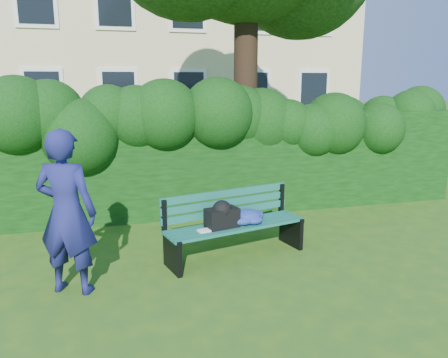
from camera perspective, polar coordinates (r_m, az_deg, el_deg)
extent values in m
plane|color=#28541B|center=(6.20, 1.44, -9.79)|extent=(80.00, 80.00, 0.00)
cube|color=white|center=(15.61, -22.53, 10.38)|extent=(1.30, 0.08, 1.60)
cube|color=black|center=(15.57, -22.54, 10.37)|extent=(1.05, 0.04, 1.35)
cube|color=white|center=(15.49, -13.55, 10.96)|extent=(1.30, 0.08, 1.60)
cube|color=black|center=(15.45, -13.54, 10.96)|extent=(1.05, 0.04, 1.35)
cube|color=white|center=(15.74, -4.62, 11.29)|extent=(1.30, 0.08, 1.60)
cube|color=black|center=(15.70, -4.59, 11.29)|extent=(1.05, 0.04, 1.35)
cube|color=white|center=(16.34, 3.86, 11.35)|extent=(1.30, 0.08, 1.60)
cube|color=black|center=(16.30, 3.90, 11.35)|extent=(1.05, 0.04, 1.35)
cube|color=white|center=(17.25, 11.58, 11.20)|extent=(1.30, 0.08, 1.60)
cube|color=black|center=(17.22, 11.64, 11.19)|extent=(1.05, 0.04, 1.35)
cube|color=white|center=(15.79, -23.44, 20.55)|extent=(1.30, 0.08, 1.60)
cube|color=black|center=(15.75, -23.46, 20.57)|extent=(1.05, 0.04, 1.35)
cube|color=white|center=(15.67, -14.11, 21.24)|extent=(1.30, 0.08, 1.60)
cube|color=black|center=(15.63, -14.11, 21.26)|extent=(1.05, 0.04, 1.35)
cube|color=white|center=(15.92, -4.81, 21.42)|extent=(1.30, 0.08, 1.60)
cube|color=black|center=(15.88, -4.78, 21.44)|extent=(1.05, 0.04, 1.35)
cube|color=white|center=(16.51, 4.01, 21.11)|extent=(1.30, 0.08, 1.60)
cube|color=black|center=(16.48, 4.06, 21.13)|extent=(1.05, 0.04, 1.35)
cube|color=white|center=(17.42, 12.01, 20.43)|extent=(1.30, 0.08, 1.60)
cube|color=black|center=(17.39, 12.08, 20.45)|extent=(1.05, 0.04, 1.35)
cube|color=black|center=(8.00, -2.94, 2.08)|extent=(10.00, 1.00, 1.80)
cylinder|color=black|center=(8.96, 2.84, 13.98)|extent=(0.47, 0.47, 5.15)
cube|color=#0F4D44|center=(5.81, 2.49, -6.62)|extent=(1.94, 0.57, 0.04)
cube|color=#0F4D44|center=(5.91, 1.89, -6.29)|extent=(1.94, 0.57, 0.04)
cube|color=#0F4D44|center=(6.01, 1.31, -5.96)|extent=(1.94, 0.57, 0.04)
cube|color=#0F4D44|center=(6.10, 0.74, -5.65)|extent=(1.94, 0.57, 0.04)
cube|color=#0F4D44|center=(6.13, 0.38, -4.29)|extent=(1.92, 0.50, 0.10)
cube|color=#0F4D44|center=(6.10, 0.33, -3.09)|extent=(1.92, 0.50, 0.10)
cube|color=#0F4D44|center=(6.08, 0.29, -1.89)|extent=(1.92, 0.50, 0.10)
cube|color=black|center=(5.65, -6.76, -9.75)|extent=(0.18, 0.50, 0.44)
cube|color=black|center=(5.74, -7.85, -4.88)|extent=(0.07, 0.07, 0.45)
cube|color=black|center=(5.53, -6.62, -7.82)|extent=(0.16, 0.42, 0.05)
cube|color=black|center=(6.53, 8.74, -6.70)|extent=(0.18, 0.50, 0.44)
cube|color=black|center=(6.60, 7.50, -2.53)|extent=(0.07, 0.07, 0.45)
cube|color=black|center=(6.42, 9.08, -4.97)|extent=(0.16, 0.42, 0.05)
cube|color=white|center=(5.68, -2.50, -6.75)|extent=(0.21, 0.17, 0.02)
cube|color=black|center=(5.81, -0.27, -5.08)|extent=(0.48, 0.34, 0.26)
imported|color=navy|center=(5.16, -19.87, -4.16)|extent=(0.81, 0.68, 1.88)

